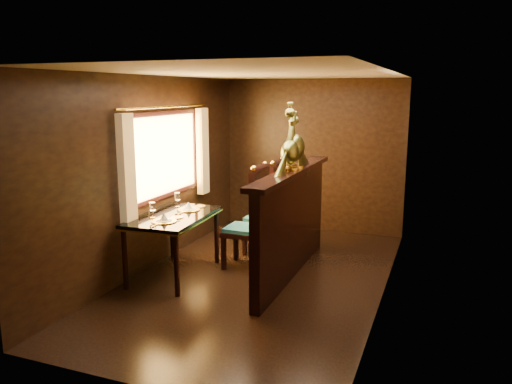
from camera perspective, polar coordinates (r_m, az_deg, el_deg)
ground at (r=6.31m, az=0.35°, el=-9.91°), size 5.00×5.00×0.00m
room_shell at (r=5.96m, az=-0.34°, el=4.56°), size 3.04×5.04×2.52m
partition at (r=6.26m, az=4.09°, el=-3.24°), size 0.26×2.70×1.36m
dining_table at (r=6.31m, az=-9.46°, el=-3.23°), size 0.88×1.38×0.99m
chair_left at (r=6.47m, az=-0.31°, el=-2.56°), size 0.50×0.56×1.40m
chair_right at (r=7.07m, az=1.76°, el=-1.46°), size 0.50×0.55×1.38m
peacock_left at (r=5.97m, az=3.92°, el=5.80°), size 0.22×0.59×0.70m
peacock_right at (r=6.14m, az=4.43°, el=6.47°), size 0.26×0.69×0.82m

